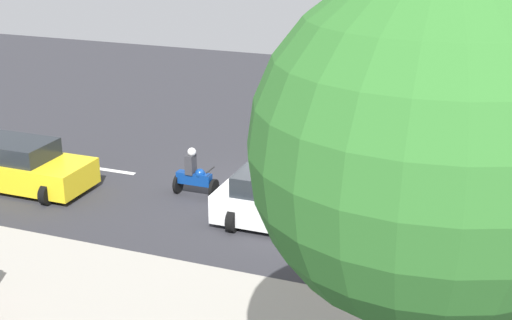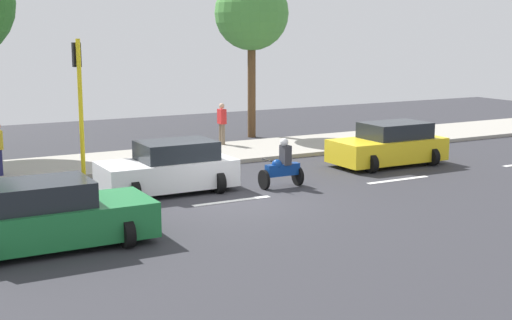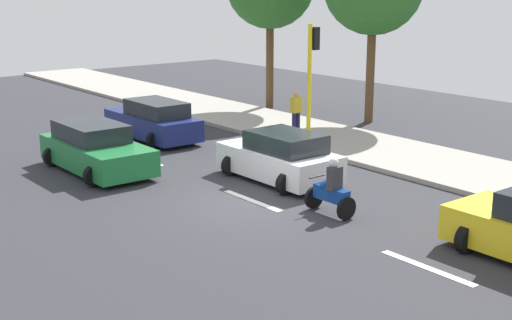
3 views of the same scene
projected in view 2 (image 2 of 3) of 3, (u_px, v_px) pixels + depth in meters
name	position (u px, v px, depth m)	size (l,w,h in m)	color
ground_plane	(232.00, 203.00, 20.08)	(40.00, 60.00, 0.10)	#2D2D33
sidewalk	(146.00, 160.00, 26.10)	(4.00, 60.00, 0.15)	#9E998E
lane_stripe_north	(398.00, 180.00, 22.90)	(0.20, 2.40, 0.01)	white
lane_stripe_mid	(232.00, 201.00, 20.07)	(0.20, 2.40, 0.01)	white
lane_stripe_south	(11.00, 229.00, 17.24)	(0.20, 2.40, 0.01)	white
car_yellow_cab	(389.00, 145.00, 25.35)	(2.30, 4.12, 1.52)	yellow
car_green	(45.00, 217.00, 15.66)	(2.33, 4.53, 1.52)	#1E7238
car_white	(169.00, 169.00, 21.10)	(2.27, 3.96, 1.52)	white
motorcycle	(282.00, 167.00, 21.74)	(0.60, 1.30, 1.53)	black
pedestrian_near_signal	(222.00, 122.00, 28.96)	(0.40, 0.24, 1.69)	#72604C
traffic_light_corner	(79.00, 89.00, 22.35)	(0.49, 0.24, 4.50)	yellow
street_tree_center	(252.00, 14.00, 31.16)	(3.26, 3.26, 7.13)	brown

